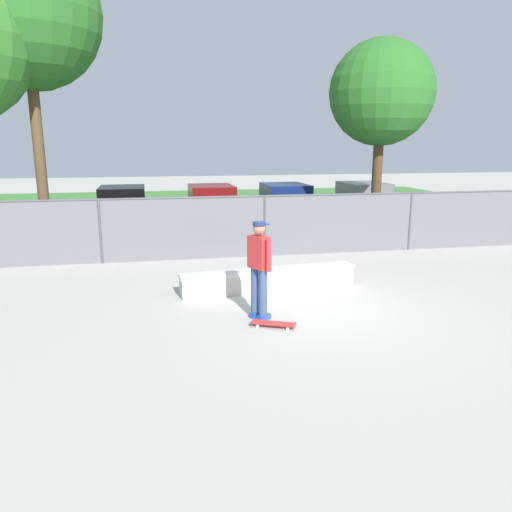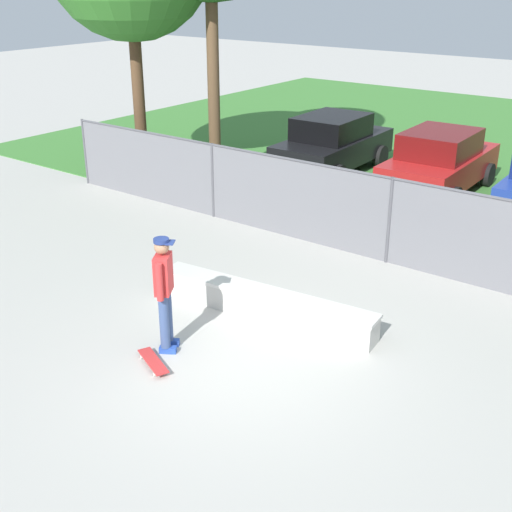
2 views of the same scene
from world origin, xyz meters
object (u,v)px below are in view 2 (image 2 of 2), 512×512
object	(u,v)px
skateboarder	(164,289)
skateboard	(153,361)
car_black	(333,144)
car_red	(440,162)
concrete_ledge	(265,304)

from	to	relation	value
skateboarder	skateboard	world-z (taller)	skateboarder
skateboarder	car_black	size ratio (longest dim) A/B	0.43
car_black	car_red	size ratio (longest dim) A/B	1.00
car_black	car_red	bearing A→B (deg)	-1.03
car_red	car_black	bearing A→B (deg)	178.97
car_red	concrete_ledge	bearing A→B (deg)	-87.14
concrete_ledge	skateboard	world-z (taller)	concrete_ledge
skateboarder	skateboard	xyz separation A→B (m)	(0.17, -0.48, -0.96)
concrete_ledge	skateboard	xyz separation A→B (m)	(-0.42, -2.23, -0.17)
skateboarder	car_black	xyz separation A→B (m)	(-3.08, 10.09, -0.19)
concrete_ledge	car_red	size ratio (longest dim) A/B	0.95
concrete_ledge	skateboarder	distance (m)	2.01
concrete_ledge	skateboarder	world-z (taller)	skateboarder
concrete_ledge	skateboard	size ratio (longest dim) A/B	4.95
car_red	skateboard	bearing A→B (deg)	-90.03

